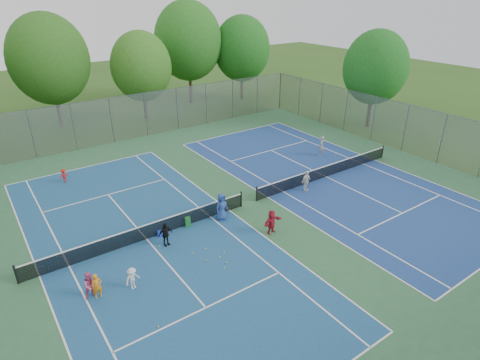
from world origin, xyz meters
name	(u,v)px	position (x,y,z in m)	size (l,w,h in m)	color
ground	(249,204)	(0.00, 0.00, 0.00)	(120.00, 120.00, 0.00)	#2A4F18
court_pad	(249,204)	(0.00, 0.00, 0.01)	(32.00, 32.00, 0.01)	#2C5E3A
court_left	(147,239)	(-7.00, 0.00, 0.02)	(10.97, 23.77, 0.01)	navy
court_right	(326,177)	(7.00, 0.00, 0.02)	(10.97, 23.77, 0.01)	navy
net_left	(146,232)	(-7.00, 0.00, 0.46)	(12.87, 0.10, 0.91)	black
net_right	(327,171)	(7.00, 0.00, 0.46)	(12.87, 0.10, 0.91)	black
fence_north	(146,115)	(0.00, 16.00, 2.00)	(32.00, 0.10, 4.00)	gray
fence_east	(405,128)	(16.00, 0.00, 2.00)	(32.00, 0.10, 4.00)	gray
tree_nl	(49,59)	(-6.00, 23.00, 6.54)	(7.20, 7.20, 10.69)	#443326
tree_nc	(141,66)	(2.00, 21.00, 5.39)	(6.00, 6.00, 8.85)	#443326
tree_nr	(188,41)	(9.00, 24.00, 7.04)	(7.60, 7.60, 11.42)	#443326
tree_ne	(242,49)	(15.00, 22.00, 5.97)	(6.60, 6.60, 9.77)	#443326
tree_side_e	(376,67)	(19.00, 6.00, 5.74)	(6.00, 6.00, 9.20)	#443326
ball_crate	(161,233)	(-6.18, -0.07, 0.16)	(0.37, 0.37, 0.32)	#193CBE
ball_hopper	(188,222)	(-4.48, -0.11, 0.30)	(0.30, 0.30, 0.60)	#227F31
student_a	(97,286)	(-10.57, -3.04, 0.62)	(0.45, 0.30, 1.24)	orange
student_b	(91,285)	(-10.80, -2.88, 0.67)	(0.65, 0.51, 1.35)	#CF5081
student_c	(132,278)	(-9.07, -3.39, 0.57)	(0.73, 0.42, 1.13)	silver
student_d	(165,234)	(-6.34, -1.12, 0.69)	(0.81, 0.34, 1.38)	black
student_e	(222,207)	(-2.45, -0.60, 0.86)	(0.84, 0.55, 1.72)	#274691
student_f	(272,222)	(-0.96, -3.45, 0.72)	(1.33, 0.42, 1.44)	#AB1828
child_far_baseline	(64,176)	(-8.86, 10.08, 0.51)	(0.66, 0.38, 1.02)	red
instructor	(321,146)	(9.63, 3.20, 0.83)	(0.61, 0.40, 1.67)	gray
teen_court_b	(306,181)	(4.24, -0.73, 0.74)	(0.86, 0.36, 1.48)	silver
tennis_ball_0	(224,268)	(-4.87, -4.59, 0.03)	(0.07, 0.07, 0.07)	yellow
tennis_ball_1	(206,261)	(-5.32, -3.57, 0.03)	(0.07, 0.07, 0.07)	#A2C22D
tennis_ball_2	(220,258)	(-4.60, -3.75, 0.03)	(0.07, 0.07, 0.07)	#BDE134
tennis_ball_3	(158,327)	(-9.16, -6.24, 0.03)	(0.07, 0.07, 0.07)	gold
tennis_ball_4	(160,246)	(-6.71, -1.06, 0.03)	(0.07, 0.07, 0.07)	#A5C22D
tennis_ball_5	(224,252)	(-4.17, -3.49, 0.03)	(0.07, 0.07, 0.07)	#CBE735
tennis_ball_6	(205,249)	(-4.81, -2.67, 0.03)	(0.07, 0.07, 0.07)	#D7EC36
tennis_ball_7	(227,263)	(-4.56, -4.33, 0.03)	(0.07, 0.07, 0.07)	#BACB2F
tennis_ball_8	(193,253)	(-5.54, -2.66, 0.03)	(0.07, 0.07, 0.07)	#C9E134
tennis_ball_9	(99,285)	(-10.34, -2.33, 0.03)	(0.07, 0.07, 0.07)	#CBEE37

